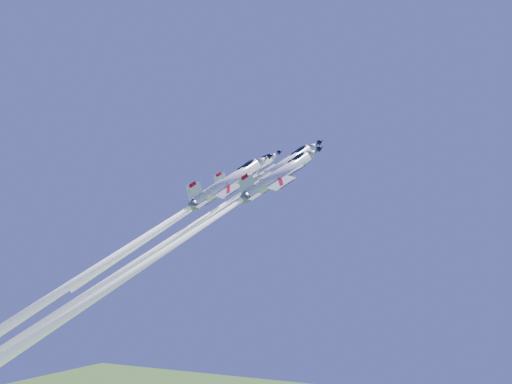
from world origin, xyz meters
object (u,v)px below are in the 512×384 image
at_px(jet_left, 188,211).
at_px(jet_right, 151,261).
at_px(jet_lead, 177,236).
at_px(jet_slot, 128,247).

relative_size(jet_left, jet_right, 0.63).
distance_m(jet_left, jet_right, 16.98).
bearing_deg(jet_left, jet_right, -39.27).
height_order(jet_left, jet_right, jet_left).
bearing_deg(jet_lead, jet_right, -35.00).
distance_m(jet_left, jet_slot, 14.18).
relative_size(jet_lead, jet_left, 1.54).
height_order(jet_lead, jet_left, jet_lead).
relative_size(jet_lead, jet_slot, 1.13).
relative_size(jet_right, jet_slot, 1.16).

